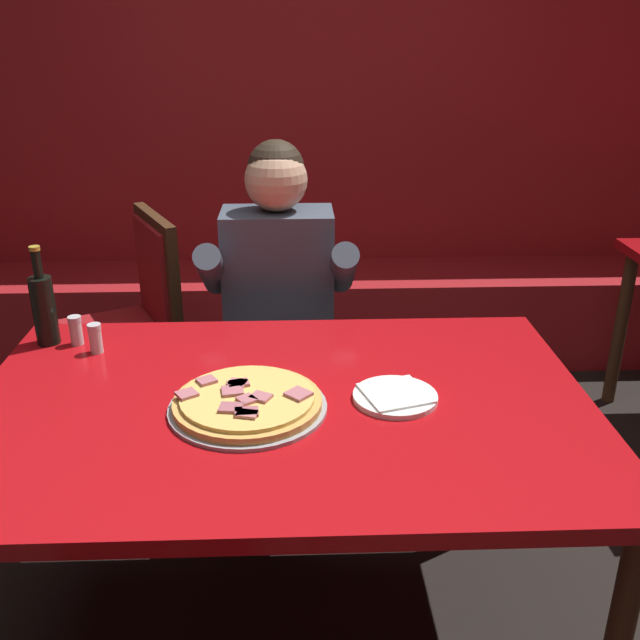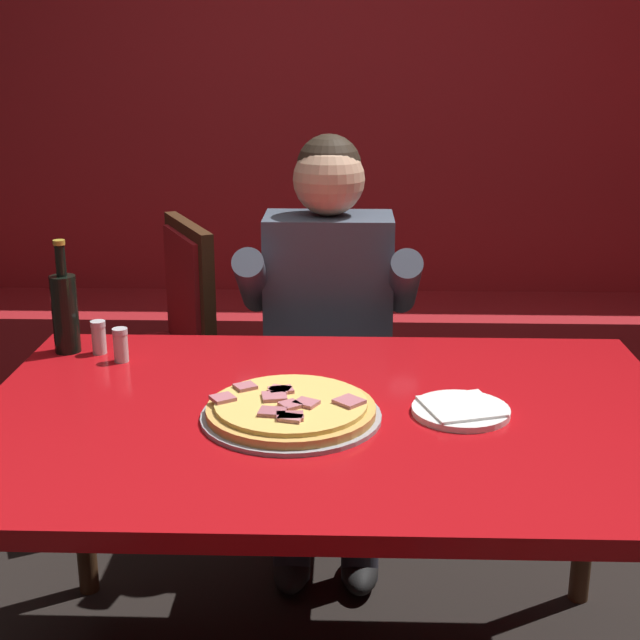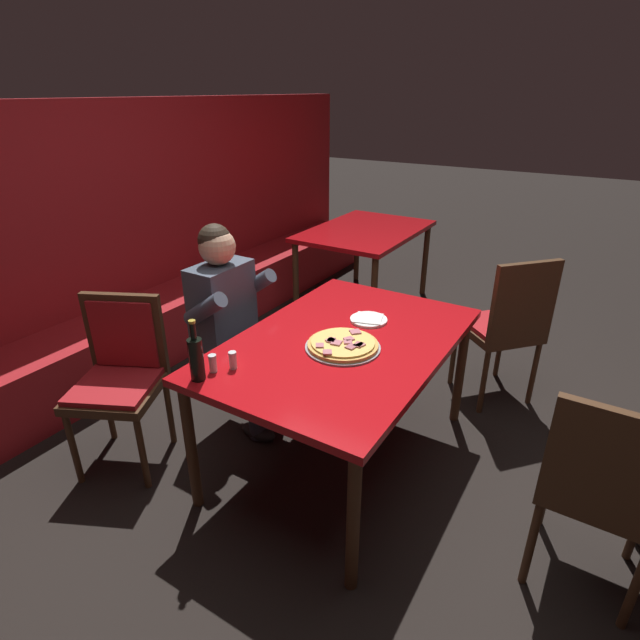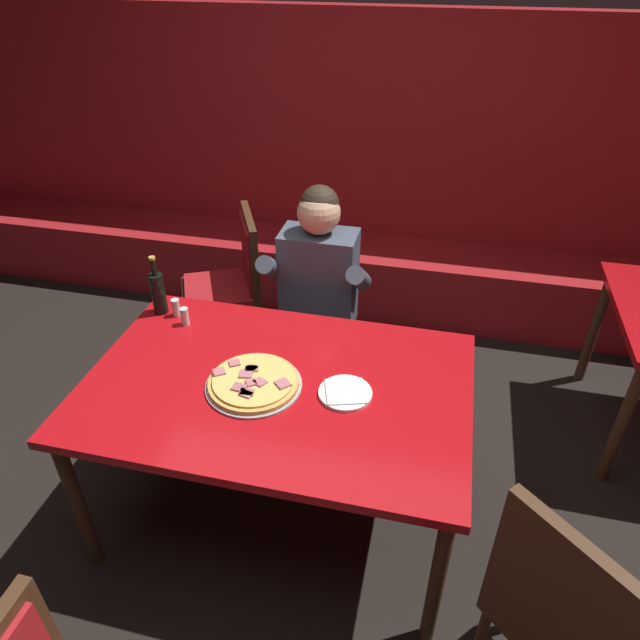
% 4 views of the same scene
% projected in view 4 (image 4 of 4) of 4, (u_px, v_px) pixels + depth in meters
% --- Properties ---
extents(ground_plane, '(24.00, 24.00, 0.00)m').
position_uv_depth(ground_plane, '(284.00, 506.00, 2.70)').
color(ground_plane, black).
extents(booth_wall_panel, '(6.80, 0.16, 1.90)m').
position_uv_depth(booth_wall_panel, '(367.00, 161.00, 3.93)').
color(booth_wall_panel, '#A3191E').
rests_on(booth_wall_panel, ground_plane).
extents(booth_bench, '(6.46, 0.48, 0.46)m').
position_uv_depth(booth_bench, '(355.00, 275.00, 4.07)').
color(booth_bench, '#A3191E').
rests_on(booth_bench, ground_plane).
extents(main_dining_table, '(1.53, 1.02, 0.77)m').
position_uv_depth(main_dining_table, '(277.00, 395.00, 2.31)').
color(main_dining_table, '#422816').
rests_on(main_dining_table, ground_plane).
extents(pizza, '(0.38, 0.38, 0.05)m').
position_uv_depth(pizza, '(254.00, 383.00, 2.24)').
color(pizza, '#9E9EA3').
rests_on(pizza, main_dining_table).
extents(plate_white_paper, '(0.21, 0.21, 0.02)m').
position_uv_depth(plate_white_paper, '(345.00, 393.00, 2.21)').
color(plate_white_paper, white).
rests_on(plate_white_paper, main_dining_table).
extents(beer_bottle, '(0.07, 0.07, 0.29)m').
position_uv_depth(beer_bottle, '(158.00, 292.00, 2.64)').
color(beer_bottle, black).
rests_on(beer_bottle, main_dining_table).
extents(shaker_oregano, '(0.04, 0.04, 0.09)m').
position_uv_depth(shaker_oregano, '(176.00, 308.00, 2.65)').
color(shaker_oregano, silver).
rests_on(shaker_oregano, main_dining_table).
extents(shaker_red_pepper_flakes, '(0.04, 0.04, 0.09)m').
position_uv_depth(shaker_red_pepper_flakes, '(185.00, 317.00, 2.59)').
color(shaker_red_pepper_flakes, silver).
rests_on(shaker_red_pepper_flakes, main_dining_table).
extents(diner_seated_blue_shirt, '(0.53, 0.53, 1.27)m').
position_uv_depth(diner_seated_blue_shirt, '(315.00, 300.00, 2.90)').
color(diner_seated_blue_shirt, black).
rests_on(diner_seated_blue_shirt, ground_plane).
extents(dining_chair_side_aisle, '(0.62, 0.62, 1.03)m').
position_uv_depth(dining_chair_side_aisle, '(572.00, 616.00, 1.67)').
color(dining_chair_side_aisle, '#422816').
rests_on(dining_chair_side_aisle, ground_plane).
extents(dining_chair_far_right, '(0.59, 0.59, 0.96)m').
position_uv_depth(dining_chair_far_right, '(232.00, 280.00, 3.35)').
color(dining_chair_far_right, '#422816').
rests_on(dining_chair_far_right, ground_plane).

